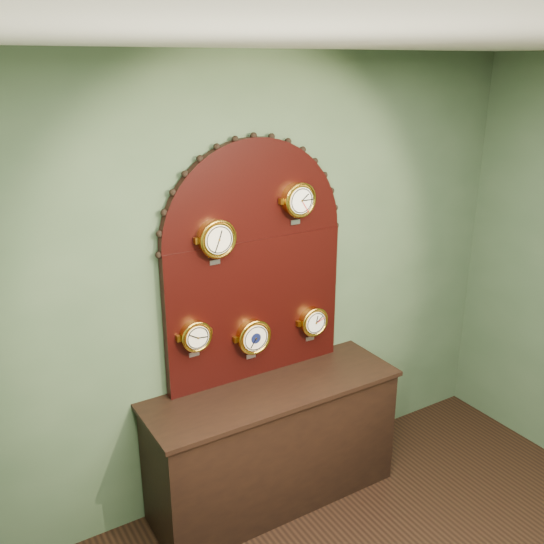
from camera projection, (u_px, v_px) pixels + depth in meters
wall_back at (251, 288)px, 3.72m from camera, size 4.00×0.00×4.00m
shop_counter at (274, 446)px, 3.84m from camera, size 1.60×0.50×0.80m
display_board at (255, 255)px, 3.61m from camera, size 1.26×0.06×1.53m
roman_clock at (217, 239)px, 3.36m from camera, size 0.23×0.08×0.28m
arabic_clock at (299, 200)px, 3.58m from camera, size 0.22×0.08×0.27m
hygrometer at (196, 336)px, 3.47m from camera, size 0.19×0.08×0.24m
barometer at (253, 336)px, 3.69m from camera, size 0.23×0.08×0.28m
tide_clock at (313, 321)px, 3.92m from camera, size 0.20×0.08×0.25m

